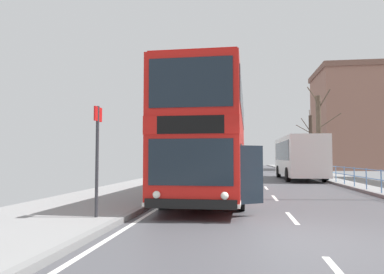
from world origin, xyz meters
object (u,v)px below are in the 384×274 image
object	(u,v)px
double_decker_bus_main	(212,140)
background_building_00	(358,119)
bus_stop_sign_near	(97,149)
bare_tree_far_01	(319,133)
background_bus_far_lane	(299,156)
bare_tree_far_00	(311,142)

from	to	relation	value
double_decker_bus_main	background_building_00	world-z (taller)	background_building_00
double_decker_bus_main	bus_stop_sign_near	distance (m)	6.55
double_decker_bus_main	bare_tree_far_01	world-z (taller)	bare_tree_far_01
double_decker_bus_main	background_building_00	distance (m)	40.38
bus_stop_sign_near	background_building_00	size ratio (longest dim) A/B	0.20
background_bus_far_lane	bare_tree_far_00	distance (m)	14.50
bus_stop_sign_near	bare_tree_far_01	world-z (taller)	bare_tree_far_01
bare_tree_far_01	background_bus_far_lane	bearing A→B (deg)	-119.25
bare_tree_far_00	bare_tree_far_01	world-z (taller)	bare_tree_far_01
bus_stop_sign_near	bare_tree_far_00	world-z (taller)	bare_tree_far_00
background_building_00	double_decker_bus_main	bearing A→B (deg)	-115.03
double_decker_bus_main	bare_tree_far_00	bearing A→B (deg)	71.56
double_decker_bus_main	bus_stop_sign_near	size ratio (longest dim) A/B	4.20
background_bus_far_lane	bare_tree_far_00	bearing A→B (deg)	75.82
bare_tree_far_00	background_building_00	world-z (taller)	background_building_00
double_decker_bus_main	background_bus_far_lane	size ratio (longest dim) A/B	1.25
background_building_00	bare_tree_far_00	bearing A→B (deg)	-130.31
background_building_00	background_bus_far_lane	bearing A→B (deg)	-116.23
double_decker_bus_main	bare_tree_far_01	distance (m)	18.95
bare_tree_far_00	double_decker_bus_main	bearing A→B (deg)	-108.44
background_bus_far_lane	bus_stop_sign_near	world-z (taller)	background_bus_far_lane
bare_tree_far_01	background_building_00	world-z (taller)	background_building_00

